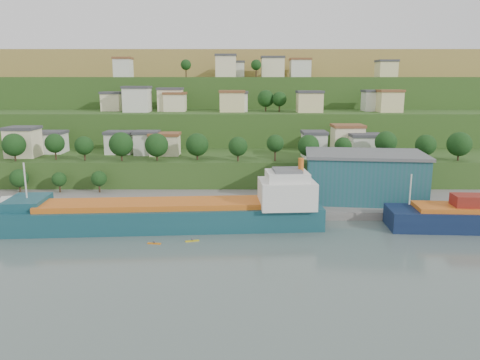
{
  "coord_description": "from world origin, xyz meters",
  "views": [
    {
      "loc": [
        2.64,
        -94.42,
        33.24
      ],
      "look_at": [
        2.6,
        15.0,
        10.13
      ],
      "focal_mm": 35.0,
      "sensor_mm": 36.0,
      "label": 1
    }
  ],
  "objects_px": {
    "kayak_orange": "(154,243)",
    "warehouse": "(364,176)",
    "caravan": "(14,202)",
    "cargo_ship_near": "(177,216)"
  },
  "relations": [
    {
      "from": "kayak_orange",
      "to": "warehouse",
      "type": "bearing_deg",
      "value": 39.16
    },
    {
      "from": "warehouse",
      "to": "caravan",
      "type": "bearing_deg",
      "value": -169.62
    },
    {
      "from": "kayak_orange",
      "to": "cargo_ship_near",
      "type": "bearing_deg",
      "value": 81.89
    },
    {
      "from": "cargo_ship_near",
      "to": "caravan",
      "type": "xyz_separation_m",
      "value": [
        -44.04,
        13.84,
        -0.32
      ]
    },
    {
      "from": "caravan",
      "to": "cargo_ship_near",
      "type": "bearing_deg",
      "value": -36.97
    },
    {
      "from": "cargo_ship_near",
      "to": "kayak_orange",
      "type": "bearing_deg",
      "value": -110.85
    },
    {
      "from": "cargo_ship_near",
      "to": "warehouse",
      "type": "distance_m",
      "value": 51.82
    },
    {
      "from": "warehouse",
      "to": "kayak_orange",
      "type": "bearing_deg",
      "value": -142.53
    },
    {
      "from": "caravan",
      "to": "kayak_orange",
      "type": "xyz_separation_m",
      "value": [
        40.73,
        -24.72,
        -2.42
      ]
    },
    {
      "from": "warehouse",
      "to": "caravan",
      "type": "distance_m",
      "value": 92.24
    }
  ]
}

